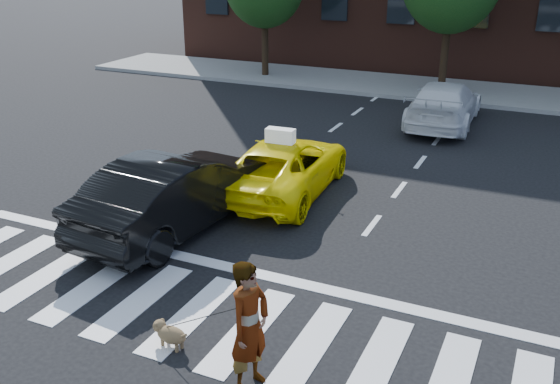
% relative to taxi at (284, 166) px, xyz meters
% --- Properties ---
extents(ground, '(120.00, 120.00, 0.00)m').
position_rel_taxi_xyz_m(ground, '(0.85, -5.38, -0.63)').
color(ground, black).
rests_on(ground, ground).
extents(crosswalk, '(13.00, 2.40, 0.01)m').
position_rel_taxi_xyz_m(crosswalk, '(0.85, -5.38, -0.62)').
color(crosswalk, silver).
rests_on(crosswalk, ground).
extents(stop_line, '(12.00, 0.30, 0.01)m').
position_rel_taxi_xyz_m(stop_line, '(0.85, -3.78, -0.62)').
color(stop_line, silver).
rests_on(stop_line, ground).
extents(sidewalk_far, '(30.00, 4.00, 0.15)m').
position_rel_taxi_xyz_m(sidewalk_far, '(0.85, 12.12, -0.56)').
color(sidewalk_far, slate).
rests_on(sidewalk_far, ground).
extents(taxi, '(2.37, 4.66, 1.26)m').
position_rel_taxi_xyz_m(taxi, '(0.00, 0.00, 0.00)').
color(taxi, '#FFE805').
rests_on(taxi, ground).
extents(black_sedan, '(2.11, 4.91, 1.57)m').
position_rel_taxi_xyz_m(black_sedan, '(-1.15, -2.75, 0.16)').
color(black_sedan, black).
rests_on(black_sedan, ground).
extents(white_suv, '(2.11, 4.84, 1.39)m').
position_rel_taxi_xyz_m(white_suv, '(2.25, 7.33, 0.06)').
color(white_suv, silver).
rests_on(white_suv, ground).
extents(woman, '(0.54, 0.73, 1.83)m').
position_rel_taxi_xyz_m(woman, '(2.46, -6.48, 0.28)').
color(woman, '#999999').
rests_on(woman, ground).
extents(dog, '(0.65, 0.31, 0.37)m').
position_rel_taxi_xyz_m(dog, '(0.99, -6.20, -0.41)').
color(dog, '#976C4D').
rests_on(dog, ground).
extents(taxi_sign, '(0.67, 0.32, 0.32)m').
position_rel_taxi_xyz_m(taxi_sign, '(0.00, -0.20, 0.79)').
color(taxi_sign, white).
rests_on(taxi_sign, taxi).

